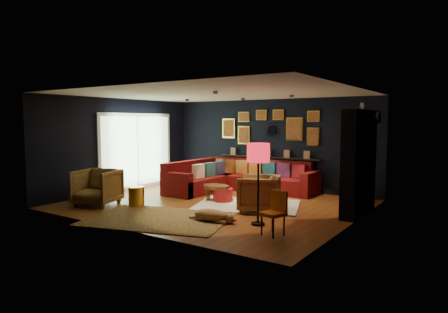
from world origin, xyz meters
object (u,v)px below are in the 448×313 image
Objects in this scene: armchair_right at (259,192)px; orange_chair at (275,209)px; armchair_left at (97,186)px; gold_stool at (136,196)px; sectional at (234,180)px; coffee_table at (216,188)px; pouf at (223,195)px; dog at (211,213)px; floor_lamp at (258,157)px.

armchair_right is 1.15× the size of orange_chair.
armchair_left is 2.04× the size of gold_stool.
coffee_table is (0.46, -1.53, 0.01)m from sectional.
dog is at bearing -62.64° from pouf.
pouf reaches higher than dog.
sectional is 7.11× the size of pouf.
pouf is at bearing 158.39° from orange_chair.
gold_stool is 3.76m from orange_chair.
armchair_left is 0.98m from gold_stool.
orange_chair reaches higher than dog.
dog is (1.07, -1.66, -0.15)m from coffee_table.
pouf is 0.52× the size of armchair_left.
armchair_left is at bearing -87.97° from armchair_right.
floor_lamp is at bearing 6.52° from armchair_right.
gold_stool is at bearing 9.79° from armchair_left.
armchair_left reaches higher than dog.
coffee_table is 0.93× the size of armchair_right.
sectional is 3.32× the size of dog.
pouf is at bearing -66.54° from sectional.
sectional is 3.55m from dog.
dog is at bearing -64.46° from sectional.
armchair_right is 0.57× the size of floor_lamp.
floor_lamp reaches higher than pouf.
gold_stool is at bearing -104.24° from sectional.
dog is (1.53, -3.20, -0.14)m from sectional.
armchair_left reaches higher than armchair_right.
coffee_table is 1.46m from armchair_right.
coffee_table is 2.56m from floor_lamp.
floor_lamp is (0.53, -0.99, 0.86)m from armchair_right.
sectional reaches higher than coffee_table.
pouf is 2.05m from gold_stool.
sectional is at bearing 47.34° from armchair_left.
orange_chair reaches higher than coffee_table.
sectional is at bearing 109.63° from dog.
coffee_table is at bearing 50.21° from gold_stool.
dog is at bearing -13.14° from armchair_left.
coffee_table is at bearing -175.47° from pouf.
sectional is 4.19× the size of coffee_table.
armchair_left is 0.90× the size of dog.
pouf is at bearing 22.70° from armchair_left.
dog is at bearing -4.85° from gold_stool.
pouf is 0.55× the size of armchair_right.
coffee_table is at bearing 116.75° from dog.
sectional is at bearing 113.46° from pouf.
floor_lamp reaches higher than armchair_right.
armchair_left is at bearing -152.61° from gold_stool.
sectional is 3.88× the size of armchair_right.
sectional is 3.10m from gold_stool.
orange_chair is at bearing -35.14° from coffee_table.
sectional is at bearing 129.71° from floor_lamp.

